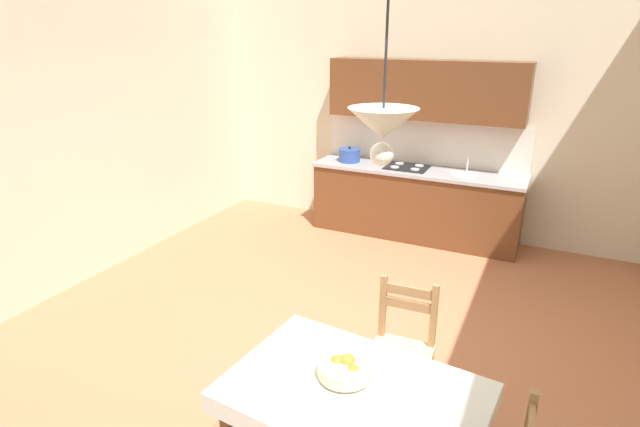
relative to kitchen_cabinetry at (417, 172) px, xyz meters
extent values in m
cube|color=#B7704C|center=(-0.04, -2.97, -0.91)|extent=(6.15, 7.08, 0.10)
cube|color=beige|center=(-0.04, 0.33, 1.22)|extent=(6.15, 0.12, 4.15)
cube|color=beige|center=(-2.87, -2.97, 1.22)|extent=(0.12, 7.08, 4.15)
cube|color=brown|center=(0.01, -0.04, -0.43)|extent=(2.59, 0.60, 0.86)
cube|color=#9E9EA3|center=(0.01, -0.05, 0.02)|extent=(2.62, 0.63, 0.04)
cube|color=silver|center=(0.01, 0.26, 0.32)|extent=(2.59, 0.01, 0.55)
cube|color=brown|center=(0.01, 0.09, 0.99)|extent=(2.38, 0.34, 0.70)
cube|color=black|center=(0.01, -0.31, -0.81)|extent=(2.55, 0.02, 0.09)
cylinder|color=silver|center=(0.59, -0.04, 0.04)|extent=(0.34, 0.34, 0.02)
cylinder|color=silver|center=(0.59, 0.10, 0.15)|extent=(0.02, 0.02, 0.22)
cube|color=black|center=(-0.12, -0.04, 0.05)|extent=(0.52, 0.42, 0.01)
cylinder|color=silver|center=(-0.25, -0.14, 0.06)|extent=(0.11, 0.11, 0.01)
cylinder|color=silver|center=(0.01, -0.14, 0.06)|extent=(0.11, 0.11, 0.01)
cylinder|color=silver|center=(-0.25, 0.06, 0.06)|extent=(0.11, 0.11, 0.01)
cylinder|color=silver|center=(0.01, 0.06, 0.06)|extent=(0.11, 0.11, 0.01)
cylinder|color=#2D4C9E|center=(-0.90, -0.06, 0.12)|extent=(0.28, 0.28, 0.15)
cylinder|color=#2D4C9E|center=(-0.90, -0.06, 0.20)|extent=(0.29, 0.29, 0.02)
sphere|color=black|center=(-0.90, -0.06, 0.23)|extent=(0.04, 0.04, 0.04)
cube|color=brown|center=(0.77, -4.00, -0.12)|extent=(1.35, 0.93, 0.02)
cube|color=brown|center=(0.23, -3.60, -0.49)|extent=(0.08, 0.08, 0.73)
cube|color=silver|center=(0.77, -4.00, -0.10)|extent=(1.41, 1.00, 0.00)
cube|color=silver|center=(0.81, -3.56, -0.17)|extent=(1.33, 0.13, 0.12)
cube|color=silver|center=(0.11, -3.94, -0.17)|extent=(0.08, 0.88, 0.12)
cube|color=#D1BC89|center=(0.79, -3.20, -0.43)|extent=(0.44, 0.44, 0.04)
cube|color=#A3754C|center=(0.98, -3.37, -0.65)|extent=(0.05, 0.05, 0.41)
cube|color=#A3754C|center=(0.62, -3.39, -0.65)|extent=(0.05, 0.05, 0.41)
cube|color=#A3754C|center=(0.96, -3.01, -0.39)|extent=(0.05, 0.05, 0.93)
cube|color=#A3754C|center=(0.60, -3.03, -0.39)|extent=(0.05, 0.05, 0.93)
cube|color=#A3754C|center=(0.78, -3.02, -0.01)|extent=(0.32, 0.04, 0.07)
cube|color=#A3754C|center=(0.78, -3.02, -0.12)|extent=(0.32, 0.04, 0.07)
cylinder|color=beige|center=(0.69, -3.94, -0.09)|extent=(0.17, 0.17, 0.02)
cylinder|color=beige|center=(0.69, -3.94, -0.04)|extent=(0.30, 0.30, 0.07)
sphere|color=orange|center=(0.64, -3.93, -0.03)|extent=(0.09, 0.09, 0.09)
sphere|color=orange|center=(0.75, -3.96, -0.04)|extent=(0.08, 0.08, 0.08)
sphere|color=orange|center=(0.69, -3.91, -0.03)|extent=(0.10, 0.10, 0.10)
cylinder|color=black|center=(0.83, -3.89, 1.61)|extent=(0.01, 0.01, 0.57)
cone|color=silver|center=(0.83, -3.89, 1.28)|extent=(0.32, 0.32, 0.14)
sphere|color=white|center=(0.83, -3.89, 1.14)|extent=(0.11, 0.11, 0.11)
camera|label=1|loc=(1.55, -6.03, 1.68)|focal=28.18mm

